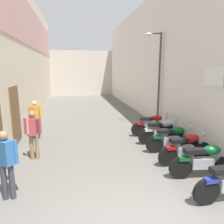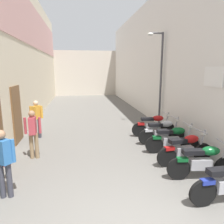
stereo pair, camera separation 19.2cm
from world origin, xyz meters
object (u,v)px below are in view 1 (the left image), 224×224
object	(u,v)px
motorcycle_fifth	(162,131)
motorcycle_sixth	(153,125)
motorcycle_third	(186,148)
street_lamp	(158,73)
motorcycle_second	(204,160)
pedestrian_further_down	(35,117)
umbrella_leaning	(6,157)
pedestrian_mid_alley	(33,131)
motorcycle_fourth	(173,138)
pedestrian_by_doorway	(6,160)

from	to	relation	value
motorcycle_fifth	motorcycle_sixth	distance (m)	0.92
motorcycle_fifth	motorcycle_third	bearing A→B (deg)	-90.00
street_lamp	motorcycle_second	bearing A→B (deg)	-97.92
motorcycle_fifth	pedestrian_further_down	xyz separation A→B (m)	(-4.85, 1.49, 0.42)
motorcycle_fifth	umbrella_leaning	bearing A→B (deg)	-158.23
pedestrian_mid_alley	umbrella_leaning	xyz separation A→B (m)	(-0.42, -1.36, -0.24)
motorcycle_fifth	motorcycle_fourth	bearing A→B (deg)	-90.00
motorcycle_third	umbrella_leaning	bearing A→B (deg)	-177.88
motorcycle_second	motorcycle_fifth	distance (m)	2.71
motorcycle_second	pedestrian_further_down	world-z (taller)	pedestrian_further_down
motorcycle_third	pedestrian_further_down	size ratio (longest dim) A/B	1.18
motorcycle_fifth	motorcycle_sixth	size ratio (longest dim) A/B	1.00
motorcycle_third	umbrella_leaning	distance (m)	5.00
motorcycle_fourth	pedestrian_further_down	world-z (taller)	pedestrian_further_down
motorcycle_sixth	pedestrian_mid_alley	world-z (taller)	pedestrian_mid_alley
motorcycle_fourth	umbrella_leaning	size ratio (longest dim) A/B	1.92
motorcycle_third	pedestrian_mid_alley	xyz separation A→B (m)	(-4.57, 1.18, 0.42)
pedestrian_mid_alley	umbrella_leaning	distance (m)	1.44
motorcycle_fourth	motorcycle_sixth	xyz separation A→B (m)	(0.00, 1.84, 0.00)
motorcycle_fifth	pedestrian_mid_alley	xyz separation A→B (m)	(-4.57, -0.63, 0.42)
motorcycle_sixth	umbrella_leaning	distance (m)	5.78
umbrella_leaning	street_lamp	size ratio (longest dim) A/B	0.22
motorcycle_sixth	pedestrian_by_doorway	bearing A→B (deg)	-142.61
motorcycle_sixth	pedestrian_by_doorway	xyz separation A→B (m)	(-4.78, -3.65, 0.42)
pedestrian_further_down	umbrella_leaning	xyz separation A→B (m)	(-0.15, -3.49, -0.24)
motorcycle_third	motorcycle_fourth	world-z (taller)	same
motorcycle_second	motorcycle_fifth	bearing A→B (deg)	90.00
motorcycle_second	motorcycle_third	distance (m)	0.90
motorcycle_fifth	pedestrian_by_doorway	size ratio (longest dim) A/B	1.18
motorcycle_fourth	umbrella_leaning	xyz separation A→B (m)	(-4.99, -1.08, 0.18)
motorcycle_sixth	pedestrian_further_down	world-z (taller)	pedestrian_further_down
pedestrian_further_down	pedestrian_mid_alley	bearing A→B (deg)	-82.63
motorcycle_third	pedestrian_mid_alley	world-z (taller)	pedestrian_mid_alley
motorcycle_third	motorcycle_fifth	bearing A→B (deg)	90.00
motorcycle_sixth	motorcycle_fourth	bearing A→B (deg)	-90.00
motorcycle_fourth	motorcycle_sixth	world-z (taller)	same
pedestrian_by_doorway	motorcycle_fifth	bearing A→B (deg)	29.77
motorcycle_second	pedestrian_by_doorway	world-z (taller)	pedestrian_by_doorway
motorcycle_third	pedestrian_by_doorway	distance (m)	4.88
pedestrian_by_doorway	umbrella_leaning	bearing A→B (deg)	106.32
pedestrian_mid_alley	umbrella_leaning	world-z (taller)	pedestrian_mid_alley
motorcycle_second	pedestrian_by_doorway	xyz separation A→B (m)	(-4.78, -0.03, 0.42)
motorcycle_fifth	pedestrian_by_doorway	distance (m)	5.52
motorcycle_fourth	umbrella_leaning	bearing A→B (deg)	-167.84
motorcycle_second	motorcycle_fourth	world-z (taller)	same
motorcycle_second	motorcycle_fifth	world-z (taller)	same
pedestrian_by_doorway	pedestrian_mid_alley	world-z (taller)	same
motorcycle_fourth	pedestrian_further_down	xyz separation A→B (m)	(-4.85, 2.41, 0.42)
motorcycle_sixth	umbrella_leaning	bearing A→B (deg)	-149.74
pedestrian_mid_alley	pedestrian_further_down	bearing A→B (deg)	97.37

